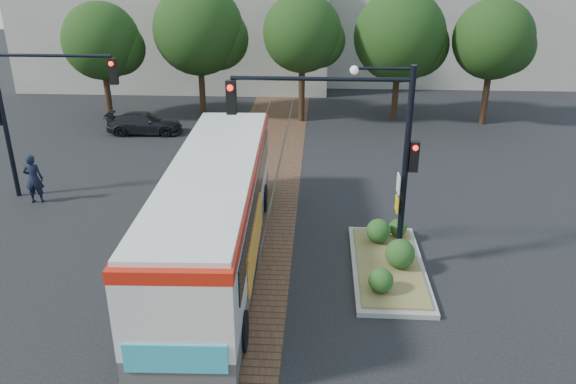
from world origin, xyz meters
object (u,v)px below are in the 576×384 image
parked_car (145,123)px  traffic_island (389,258)px  city_bus (215,207)px  officer (34,179)px  signal_pole_main (364,138)px  signal_pole_left (29,102)px

parked_car → traffic_island: bearing=-142.6°
city_bus → officer: bearing=150.6°
officer → parked_car: bearing=-107.7°
signal_pole_main → signal_pole_left: (-12.23, 4.80, -0.29)m
officer → parked_car: officer is taller
traffic_island → officer: size_ratio=2.65×
parked_car → signal_pole_main: bearing=-144.8°
city_bus → signal_pole_left: 9.33m
officer → signal_pole_main: bearing=152.4°
signal_pole_main → signal_pole_left: size_ratio=1.00×
parked_car → city_bus: bearing=-157.8°
signal_pole_main → officer: signal_pole_main is taller
traffic_island → signal_pole_left: 14.50m
city_bus → traffic_island: (5.37, -0.22, -1.49)m
traffic_island → signal_pole_left: size_ratio=0.87×
signal_pole_main → signal_pole_left: bearing=158.6°
city_bus → signal_pole_main: 5.00m
signal_pole_left → officer: (-0.07, -0.58, -2.88)m
signal_pole_main → signal_pole_left: 13.14m
city_bus → parked_car: bearing=113.2°
city_bus → parked_car: (-6.39, 13.56, -1.23)m
traffic_island → parked_car: parked_car is taller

